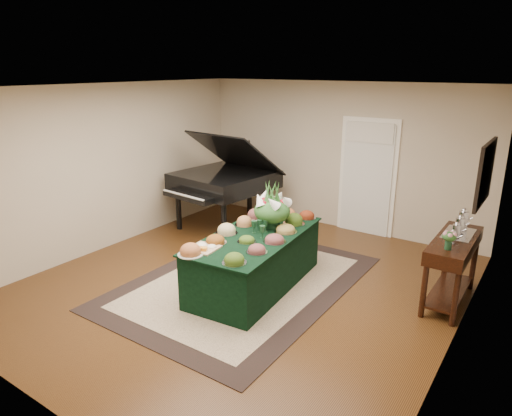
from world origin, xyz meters
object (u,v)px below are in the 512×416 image
Objects in this scene: floral_centerpiece at (272,206)px; mahogany_sideboard at (453,253)px; buffet_table at (255,260)px; grand_piano at (224,180)px.

floral_centerpiece reaches higher than mahogany_sideboard.
mahogany_sideboard is (2.33, 1.04, 0.30)m from buffet_table.
buffet_table is 1.70× the size of mahogany_sideboard.
grand_piano is at bearing 137.56° from buffet_table.
mahogany_sideboard is at bearing -8.80° from grand_piano.
grand_piano reaches higher than floral_centerpiece.
mahogany_sideboard is (4.18, -0.65, -0.24)m from grand_piano.
mahogany_sideboard is at bearing 24.15° from buffet_table.
grand_piano is 1.45× the size of mahogany_sideboard.
mahogany_sideboard reaches higher than buffet_table.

